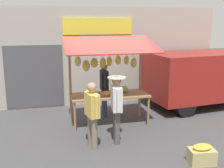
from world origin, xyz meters
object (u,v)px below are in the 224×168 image
Objects in this scene: vendor_with_sunhat at (104,84)px; parked_van at (206,74)px; produce_crate_near at (202,155)px; market_stall at (108,70)px; shopper_in_striped_shirt at (92,111)px; shopper_with_shopping_bag at (117,103)px.

parked_van is at bearing 98.86° from vendor_with_sunhat.
produce_crate_near is (-1.31, 3.46, -0.81)m from vendor_with_sunhat.
market_stall reaches higher than vendor_with_sunhat.
shopper_in_striped_shirt is 2.73× the size of produce_crate_near.
vendor_with_sunhat is 0.37× the size of parked_van.
shopper_in_striped_shirt is 2.54m from produce_crate_near.
shopper_with_shopping_bag is at bearing 85.05° from market_stall.
parked_van is at bearing -52.75° from shopper_with_shopping_bag.
vendor_with_sunhat reaches higher than produce_crate_near.
produce_crate_near is (-1.45, 1.46, -0.79)m from shopper_with_shopping_bag.
vendor_with_sunhat is 1.02× the size of shopper_with_shopping_bag.
shopper_in_striped_shirt is (0.76, 2.17, -0.11)m from vendor_with_sunhat.
shopper_with_shopping_bag is 1.06× the size of shopper_in_striped_shirt.
shopper_with_shopping_bag is (0.11, 1.31, -0.57)m from market_stall.
shopper_with_shopping_bag is 0.65m from shopper_in_striped_shirt.
vendor_with_sunhat is at bearing -69.24° from produce_crate_near.
parked_van is at bearing -166.18° from market_stall.
vendor_with_sunhat is 1.08× the size of shopper_in_striped_shirt.
parked_van is at bearing -71.98° from shopper_in_striped_shirt.
shopper_with_shopping_bag is 2.90× the size of produce_crate_near.
vendor_with_sunhat is 2.30m from shopper_in_striped_shirt.
shopper_in_striped_shirt is at bearing 22.32° from parked_van.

